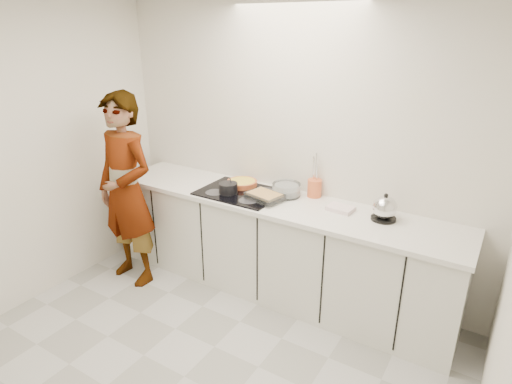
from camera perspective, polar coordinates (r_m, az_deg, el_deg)
The scene contains 14 objects.
floor at distance 3.34m, azimuth -9.54°, elevation -23.09°, with size 3.60×3.20×0.00m, color #BCBCBB.
wall_back at distance 3.86m, azimuth 4.95°, elevation 5.84°, with size 3.60×0.00×2.60m, color silver.
wall_left at distance 4.01m, azimuth -30.64°, elevation 3.48°, with size 0.00×3.20×2.60m, color silver.
base_cabinets at distance 3.93m, azimuth 2.41°, elevation -7.49°, with size 3.20×0.58×0.87m, color silver.
countertop at distance 3.73m, azimuth 2.51°, elevation -1.35°, with size 3.24×0.64×0.04m, color white.
hob at distance 3.87m, azimuth -2.14°, elevation -0.03°, with size 0.72×0.54×0.01m, color black.
tart_dish at distance 4.01m, azimuth -1.89°, elevation 1.23°, with size 0.37×0.37×0.05m.
saucepan at distance 3.83m, azimuth -3.72°, elevation 0.52°, with size 0.19×0.19×0.16m.
baking_dish at distance 3.68m, azimuth 1.17°, elevation -0.53°, with size 0.34×0.28×0.06m.
mixing_bowl at distance 3.80m, azimuth 4.06°, elevation 0.24°, with size 0.31×0.31×0.12m.
tea_towel at distance 3.57m, azimuth 11.21°, elevation -2.17°, with size 0.21×0.15×0.03m, color white.
kettle at distance 3.45m, azimuth 16.76°, elevation -2.15°, with size 0.23×0.23×0.22m.
utensil_crock at distance 3.80m, azimuth 7.80°, elevation 0.52°, with size 0.13×0.13×0.16m, color #E06233.
cook at distance 4.10m, azimuth -16.92°, elevation 0.11°, with size 0.66×0.43×1.81m, color silver.
Camera 1 is at (1.67, -1.73, 2.32)m, focal length 30.00 mm.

